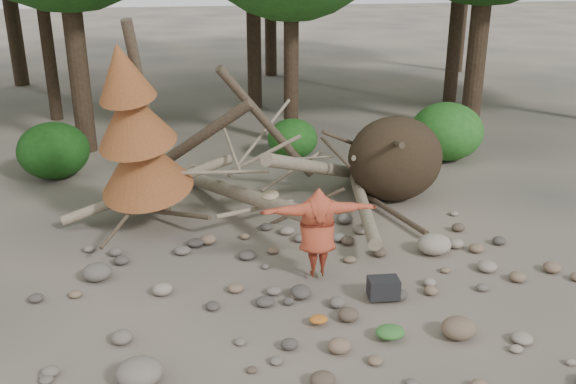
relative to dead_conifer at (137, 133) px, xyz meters
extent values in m
plane|color=#514C44|center=(3.12, -3.37, -2.11)|extent=(120.00, 120.00, 0.00)
ellipsoid|color=#332619|center=(5.72, 0.93, -1.12)|extent=(2.20, 1.87, 1.98)
cylinder|color=gray|center=(2.12, 0.33, -1.56)|extent=(2.61, 5.11, 1.08)
cylinder|color=gray|center=(3.92, 0.83, -1.21)|extent=(3.18, 3.71, 1.90)
cylinder|color=brown|center=(0.92, 1.23, -0.71)|extent=(3.08, 1.91, 2.49)
cylinder|color=gray|center=(4.72, 0.13, -1.76)|extent=(1.13, 4.98, 0.43)
cylinder|color=brown|center=(2.82, 1.43, -0.31)|extent=(2.39, 1.03, 2.89)
cylinder|color=gray|center=(0.12, 0.63, -1.41)|extent=(3.71, 0.86, 1.20)
cylinder|color=#4C3F30|center=(0.62, 0.13, -1.81)|extent=(1.52, 1.70, 0.49)
cylinder|color=gray|center=(3.32, 1.03, -1.31)|extent=(1.57, 0.85, 0.69)
cylinder|color=#4C3F30|center=(4.92, 1.53, -0.91)|extent=(1.92, 1.25, 1.10)
cylinder|color=gray|center=(1.92, 0.83, -0.61)|extent=(0.37, 1.42, 0.85)
cylinder|color=#4C3F30|center=(5.32, -0.17, -1.96)|extent=(0.79, 2.54, 0.12)
cylinder|color=gray|center=(2.32, -0.27, -1.66)|extent=(1.78, 1.11, 0.29)
cylinder|color=#4C3F30|center=(0.22, 0.43, 0.09)|extent=(0.67, 1.13, 4.35)
cone|color=brown|center=(0.06, 0.12, -0.61)|extent=(2.06, 2.13, 1.86)
cone|color=brown|center=(-0.05, -0.09, 0.39)|extent=(1.71, 1.78, 1.65)
cone|color=brown|center=(-0.14, -0.28, 1.29)|extent=(1.23, 1.30, 1.41)
cylinder|color=#38281C|center=(4.12, 5.83, 1.46)|extent=(0.44, 0.44, 7.14)
cylinder|color=#38281C|center=(-3.38, 10.13, 1.67)|extent=(0.42, 0.42, 7.56)
ellipsoid|color=#184A13|center=(-2.38, 3.83, -1.39)|extent=(1.80, 1.80, 1.44)
ellipsoid|color=#215E1B|center=(3.92, 4.43, -1.55)|extent=(1.40, 1.40, 1.12)
ellipsoid|color=#2A7022|center=(8.12, 3.63, -1.31)|extent=(2.00, 2.00, 1.60)
imported|color=#A83E26|center=(3.13, -2.61, -1.21)|extent=(2.05, 0.64, 1.65)
cylinder|color=#8D7559|center=(2.32, -2.51, -0.50)|extent=(0.38, 0.38, 0.10)
cube|color=black|center=(4.07, -3.55, -1.94)|extent=(0.53, 0.37, 0.34)
ellipsoid|color=#30692A|center=(3.82, -4.70, -2.03)|extent=(0.45, 0.38, 0.17)
ellipsoid|color=#A85B1C|center=(2.84, -4.13, -2.06)|extent=(0.30, 0.24, 0.11)
ellipsoid|color=slate|center=(0.14, -5.15, -1.92)|extent=(0.63, 0.57, 0.38)
ellipsoid|color=brown|center=(4.86, -4.81, -1.95)|extent=(0.54, 0.48, 0.32)
ellipsoid|color=gray|center=(5.57, -2.02, -1.91)|extent=(0.66, 0.59, 0.40)
ellipsoid|color=#5B554D|center=(-0.74, -2.03, -1.95)|extent=(0.52, 0.47, 0.31)
camera|label=1|loc=(0.93, -12.60, 3.42)|focal=40.00mm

